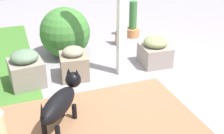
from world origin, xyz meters
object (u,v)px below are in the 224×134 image
(terracotta_pot_tall, at_px, (133,24))
(stone_planter_nearest, at_px, (155,52))
(stone_planter_mid, at_px, (74,64))
(terracotta_pot_spiky, at_px, (121,30))
(dog, at_px, (61,101))
(round_shrub, at_px, (65,33))
(stone_planter_far, at_px, (26,69))

(terracotta_pot_tall, bearing_deg, stone_planter_nearest, 171.62)
(stone_planter_mid, relative_size, terracotta_pot_spiky, 0.77)
(stone_planter_mid, bearing_deg, dog, 160.33)
(terracotta_pot_spiky, relative_size, dog, 0.87)
(round_shrub, bearing_deg, stone_planter_nearest, -122.99)
(stone_planter_far, bearing_deg, terracotta_pot_spiky, -61.60)
(stone_planter_nearest, height_order, stone_planter_far, stone_planter_far)
(stone_planter_far, distance_m, terracotta_pot_spiky, 2.00)
(round_shrub, bearing_deg, stone_planter_mid, 176.44)
(stone_planter_mid, relative_size, stone_planter_far, 0.93)
(stone_planter_mid, distance_m, round_shrub, 0.82)
(stone_planter_nearest, xyz_separation_m, dog, (-1.05, 1.67, 0.10))
(stone_planter_nearest, bearing_deg, round_shrub, 57.01)
(stone_planter_nearest, relative_size, stone_planter_mid, 1.03)
(terracotta_pot_tall, relative_size, terracotta_pot_spiky, 1.15)
(stone_planter_mid, xyz_separation_m, terracotta_pot_spiky, (0.96, -1.10, 0.07))
(stone_planter_nearest, distance_m, terracotta_pot_spiky, 0.99)
(stone_planter_far, bearing_deg, round_shrub, -41.84)
(stone_planter_nearest, height_order, terracotta_pot_tall, terracotta_pot_tall)
(round_shrub, xyz_separation_m, dog, (-1.86, 0.43, -0.10))
(stone_planter_mid, relative_size, terracotta_pot_tall, 0.67)
(stone_planter_mid, bearing_deg, stone_planter_nearest, -90.32)
(stone_planter_nearest, height_order, round_shrub, round_shrub)
(terracotta_pot_spiky, height_order, dog, terracotta_pot_spiky)
(stone_planter_mid, xyz_separation_m, stone_planter_far, (0.01, 0.65, 0.02))
(stone_planter_mid, bearing_deg, terracotta_pot_tall, -49.13)
(stone_planter_far, relative_size, terracotta_pot_spiky, 0.82)
(stone_planter_mid, height_order, terracotta_pot_spiky, terracotta_pot_spiky)
(terracotta_pot_tall, bearing_deg, round_shrub, 108.63)
(round_shrub, bearing_deg, stone_planter_far, 138.16)
(stone_planter_nearest, distance_m, dog, 1.98)
(stone_planter_nearest, relative_size, stone_planter_far, 0.96)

